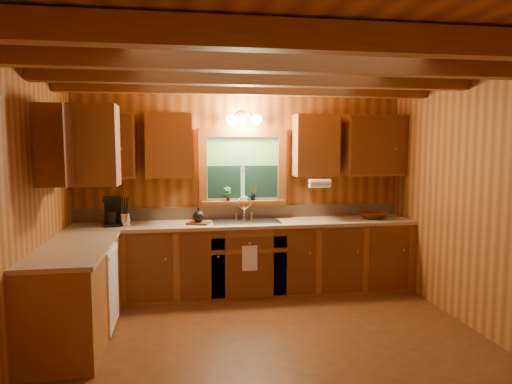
{
  "coord_description": "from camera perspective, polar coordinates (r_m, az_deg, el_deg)",
  "views": [
    {
      "loc": [
        -0.76,
        -3.94,
        1.84
      ],
      "look_at": [
        0.0,
        0.8,
        1.35
      ],
      "focal_mm": 32.1,
      "sensor_mm": 36.0,
      "label": 1
    }
  ],
  "objects": [
    {
      "name": "countertop",
      "position": [
        5.33,
        -5.97,
        -4.59
      ],
      "size": [
        4.2,
        2.24,
        0.04
      ],
      "color": "tan",
      "rests_on": "base_cabinets"
    },
    {
      "name": "cutting_board",
      "position": [
        5.54,
        -7.18,
        -3.87
      ],
      "size": [
        0.31,
        0.27,
        0.02
      ],
      "primitive_type": "cube",
      "rotation": [
        0.0,
        0.0,
        -0.37
      ],
      "color": "#5E3114",
      "rests_on": "countertop"
    },
    {
      "name": "wicker_basket",
      "position": [
        6.1,
        14.38,
        -2.82
      ],
      "size": [
        0.38,
        0.38,
        0.09
      ],
      "primitive_type": "imported",
      "rotation": [
        0.0,
        0.0,
        -0.07
      ],
      "color": "#48230C",
      "rests_on": "countertop"
    },
    {
      "name": "dishwasher_panel",
      "position": [
        4.88,
        -17.4,
        -11.23
      ],
      "size": [
        0.02,
        0.6,
        0.8
      ],
      "primitive_type": "cube",
      "color": "white",
      "rests_on": "base_cabinets"
    },
    {
      "name": "window_sill",
      "position": [
        5.86,
        -1.59,
        -1.24
      ],
      "size": [
        1.06,
        0.14,
        0.04
      ],
      "primitive_type": "cube",
      "color": "brown",
      "rests_on": "room"
    },
    {
      "name": "window",
      "position": [
        5.87,
        -1.66,
        2.78
      ],
      "size": [
        1.12,
        0.08,
        1.0
      ],
      "color": "brown",
      "rests_on": "room"
    },
    {
      "name": "teakettle",
      "position": [
        5.53,
        -7.19,
        -3.05
      ],
      "size": [
        0.14,
        0.14,
        0.17
      ],
      "rotation": [
        0.0,
        0.0,
        0.13
      ],
      "color": "black",
      "rests_on": "cutting_board"
    },
    {
      "name": "coffee_maker",
      "position": [
        5.65,
        -17.48,
        -2.3
      ],
      "size": [
        0.19,
        0.25,
        0.34
      ],
      "rotation": [
        0.0,
        0.0,
        0.17
      ],
      "color": "black",
      "rests_on": "countertop"
    },
    {
      "name": "wall_sconce",
      "position": [
        5.75,
        -1.52,
        9.05
      ],
      "size": [
        0.45,
        0.21,
        0.17
      ],
      "color": "black",
      "rests_on": "room"
    },
    {
      "name": "potted_plant_right",
      "position": [
        5.85,
        -0.33,
        -0.19
      ],
      "size": [
        0.11,
        0.1,
        0.17
      ],
      "primitive_type": "imported",
      "rotation": [
        0.0,
        0.0,
        -0.3
      ],
      "color": "#5E3114",
      "rests_on": "window_sill"
    },
    {
      "name": "upper_cabinets",
      "position": [
        5.37,
        -7.06,
        5.78
      ],
      "size": [
        4.19,
        1.77,
        0.78
      ],
      "color": "brown",
      "rests_on": "room"
    },
    {
      "name": "backsplash",
      "position": [
        5.94,
        -1.67,
        -2.51
      ],
      "size": [
        4.2,
        0.02,
        0.16
      ],
      "primitive_type": "cube",
      "color": "tan",
      "rests_on": "room"
    },
    {
      "name": "utensil_crock",
      "position": [
        5.59,
        -16.0,
        -3.23
      ],
      "size": [
        0.12,
        0.12,
        0.34
      ],
      "rotation": [
        0.0,
        0.0,
        -0.29
      ],
      "color": "silver",
      "rests_on": "countertop"
    },
    {
      "name": "sink",
      "position": [
        5.68,
        -1.29,
        -4.15
      ],
      "size": [
        0.82,
        0.48,
        0.43
      ],
      "color": "silver",
      "rests_on": "countertop"
    },
    {
      "name": "paper_towel_roll",
      "position": [
        5.75,
        7.93,
        1.07
      ],
      "size": [
        0.27,
        0.11,
        0.11
      ],
      "primitive_type": "cylinder",
      "rotation": [
        0.0,
        1.57,
        0.0
      ],
      "color": "white",
      "rests_on": "upper_cabinets"
    },
    {
      "name": "base_cabinets",
      "position": [
        5.42,
        -6.06,
        -9.29
      ],
      "size": [
        4.2,
        2.22,
        0.86
      ],
      "color": "brown",
      "rests_on": "ground"
    },
    {
      "name": "dish_towel",
      "position": [
        5.43,
        -0.79,
        -8.26
      ],
      "size": [
        0.18,
        0.01,
        0.3
      ],
      "primitive_type": "cube",
      "color": "white",
      "rests_on": "base_cabinets"
    },
    {
      "name": "ceiling_beams",
      "position": [
        4.07,
        1.85,
        15.02
      ],
      "size": [
        4.2,
        2.54,
        0.18
      ],
      "color": "brown",
      "rests_on": "room"
    },
    {
      "name": "room",
      "position": [
        4.05,
        1.8,
        -1.83
      ],
      "size": [
        4.2,
        4.2,
        4.2
      ],
      "color": "#593015",
      "rests_on": "ground"
    },
    {
      "name": "potted_plant_left",
      "position": [
        5.81,
        -3.53,
        -0.17
      ],
      "size": [
        0.11,
        0.08,
        0.19
      ],
      "primitive_type": "imported",
      "rotation": [
        0.0,
        0.0,
        0.16
      ],
      "color": "#5E3114",
      "rests_on": "window_sill"
    }
  ]
}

